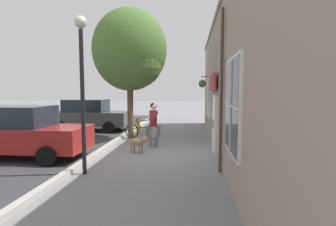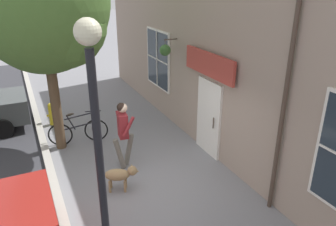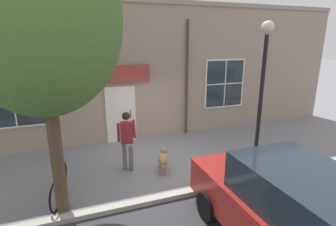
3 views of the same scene
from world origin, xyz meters
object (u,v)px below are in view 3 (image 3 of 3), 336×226
Objects in this scene: pedestrian_walking at (127,135)px; dog_on_leash at (163,158)px; leaning_bicycle at (59,183)px; parked_car_mid_block at (293,214)px; street_lamp at (263,76)px; street_tree_by_curb at (44,27)px.

pedestrian_walking reaches higher than dog_on_leash.
parked_car_mid_block is (3.37, 3.84, 0.50)m from leaning_bicycle.
pedestrian_walking reaches higher than leaning_bicycle.
dog_on_leash is at bearing 66.38° from pedestrian_walking.
leaning_bicycle is (0.81, -1.86, -0.70)m from pedestrian_walking.
leaning_bicycle is 5.85m from street_lamp.
street_tree_by_curb reaches higher than street_lamp.
street_lamp is at bearing 68.87° from dog_on_leash.
parked_car_mid_block is at bearing -27.41° from street_lamp.
street_lamp is (0.57, 5.30, 2.42)m from leaning_bicycle.
parked_car_mid_block is (2.92, 3.72, -3.09)m from street_tree_by_curb.
street_lamp reaches higher than parked_car_mid_block.
parked_car_mid_block is at bearing 48.72° from leaning_bicycle.
pedestrian_walking is at bearing -111.83° from street_lamp.
street_lamp is at bearing 152.59° from parked_car_mid_block.
parked_car_mid_block is (3.77, 1.03, 0.46)m from dog_on_leash.
pedestrian_walking is 1.93× the size of dog_on_leash.
pedestrian_walking is 3.59m from street_tree_by_curb.
pedestrian_walking reaches higher than parked_car_mid_block.
dog_on_leash is at bearing -111.13° from street_lamp.
parked_car_mid_block is 1.03× the size of street_lamp.
street_tree_by_curb reaches higher than dog_on_leash.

